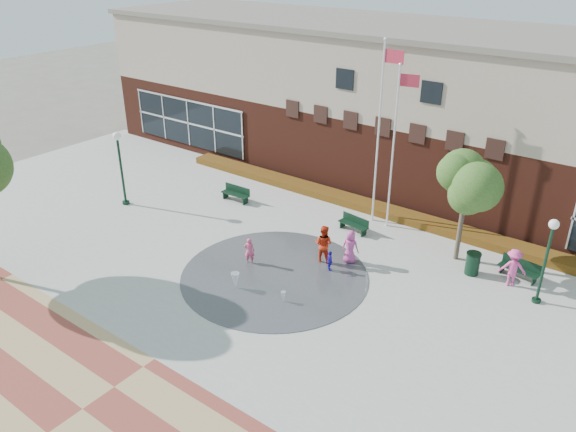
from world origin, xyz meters
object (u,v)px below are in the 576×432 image
Objects in this scene: flagpole_left at (380,125)px; child_splash at (249,251)px; trash_can at (473,263)px; bench_left at (236,196)px; flagpole_right at (395,140)px.

child_splash is (-2.43, -7.35, -4.64)m from flagpole_left.
child_splash is at bearing -107.35° from flagpole_left.
trash_can is at bearing -177.90° from child_splash.
trash_can is at bearing 0.09° from bench_left.
flagpole_left is 7.29× the size of child_splash.
bench_left is 1.66× the size of trash_can.
child_splash is (-8.62, -5.25, 0.11)m from trash_can.
flagpole_right is 8.97m from child_splash.
flagpole_left is 8.82× the size of trash_can.
flagpole_left is at bearing 161.25° from trash_can.
flagpole_right is at bearing 159.19° from trash_can.
flagpole_left is 9.03m from child_splash.
flagpole_left is 1.09m from flagpole_right.
trash_can is (6.18, -2.10, -4.75)m from flagpole_left.
flagpole_right is (0.92, -0.10, -0.57)m from flagpole_left.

